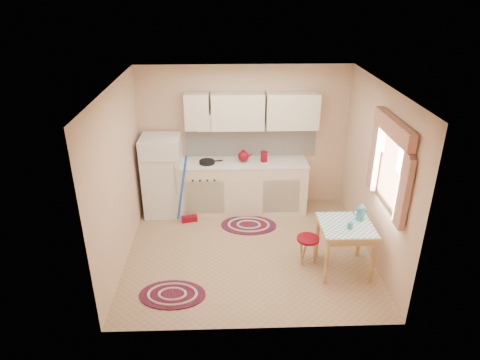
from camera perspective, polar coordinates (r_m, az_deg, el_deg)
The scene contains 14 objects.
room_shell at distance 6.07m, azimuth 2.53°, elevation 4.49°, with size 3.64×3.60×2.52m.
fridge at distance 7.41m, azimuth -10.25°, elevation 0.55°, with size 0.65×0.60×1.40m, color white.
broom at distance 7.08m, azimuth -6.98°, elevation -1.31°, with size 0.28×0.12×1.20m, color blue, non-canonical shape.
base_cabinets at distance 7.49m, azimuth 0.12°, elevation -0.94°, with size 2.25×0.60×0.88m, color white.
countertop at distance 7.30m, azimuth 0.13°, elevation 2.30°, with size 2.27×0.62×0.04m, color silver.
frying_pan at distance 7.24m, azimuth -4.43°, elevation 2.41°, with size 0.26×0.26×0.05m, color black.
red_kettle at distance 7.25m, azimuth 0.45°, elevation 3.21°, with size 0.21×0.19×0.21m, color maroon, non-canonical shape.
red_canister at distance 7.28m, azimuth 3.22°, elevation 3.06°, with size 0.12×0.12×0.16m, color maroon.
table at distance 6.19m, azimuth 13.68°, elevation -8.73°, with size 0.72×0.72×0.72m, color tan.
stool at distance 6.30m, azimuth 8.94°, elevation -9.22°, with size 0.32×0.32×0.42m, color maroon.
coffee_pot at distance 6.09m, azimuth 15.82°, elevation -4.08°, with size 0.14×0.12×0.28m, color teal, non-canonical shape.
mug at distance 5.89m, azimuth 14.47°, elevation -5.94°, with size 0.07×0.07×0.10m, color teal.
rug_center at distance 7.20m, azimuth 1.16°, elevation -6.03°, with size 0.93×0.62×0.02m, color maroon, non-canonical shape.
rug_left at distance 5.84m, azimuth -9.00°, elevation -14.86°, with size 0.87×0.58×0.02m, color maroon, non-canonical shape.
Camera 1 is at (-0.31, -5.42, 3.74)m, focal length 32.00 mm.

